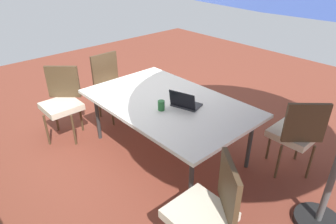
# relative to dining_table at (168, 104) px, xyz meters

# --- Properties ---
(ground_plane) EXTENTS (10.00, 10.00, 0.02)m
(ground_plane) POSITION_rel_dining_table_xyz_m (0.00, 0.00, -0.70)
(ground_plane) COLOR brown
(dining_table) EXTENTS (2.06, 1.29, 0.73)m
(dining_table) POSITION_rel_dining_table_xyz_m (0.00, 0.00, 0.00)
(dining_table) COLOR white
(dining_table) RESTS_ON ground_plane
(chair_southwest) EXTENTS (0.59, 0.59, 0.98)m
(chair_southwest) POSITION_rel_dining_table_xyz_m (-1.26, -0.79, -0.14)
(chair_southwest) COLOR beige
(chair_southwest) RESTS_ON ground_plane
(chair_northeast) EXTENTS (0.59, 0.59, 0.98)m
(chair_northeast) POSITION_rel_dining_table_xyz_m (1.26, 0.79, -0.14)
(chair_northeast) COLOR beige
(chair_northeast) RESTS_ON ground_plane
(chair_east) EXTENTS (0.46, 0.46, 0.98)m
(chair_east) POSITION_rel_dining_table_xyz_m (1.30, -0.02, -0.14)
(chair_east) COLOR beige
(chair_east) RESTS_ON ground_plane
(chair_northwest) EXTENTS (0.58, 0.58, 0.98)m
(chair_northwest) POSITION_rel_dining_table_xyz_m (-1.33, 0.79, -0.14)
(chair_northwest) COLOR beige
(chair_northwest) RESTS_ON ground_plane
(laptop) EXTENTS (0.38, 0.33, 0.21)m
(laptop) POSITION_rel_dining_table_xyz_m (-0.23, -0.05, 0.09)
(laptop) COLOR #2D2D33
(laptop) RESTS_ON dining_table
(cup) EXTENTS (0.08, 0.08, 0.11)m
(cup) POSITION_rel_dining_table_xyz_m (-0.11, 0.20, 0.10)
(cup) COLOR #286B33
(cup) RESTS_ON dining_table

